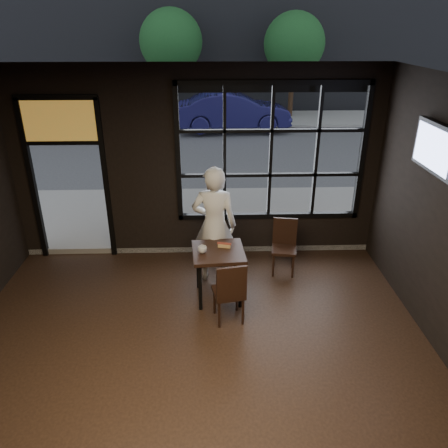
{
  "coord_description": "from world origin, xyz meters",
  "views": [
    {
      "loc": [
        0.23,
        -3.36,
        3.73
      ],
      "look_at": [
        0.4,
        2.2,
        1.15
      ],
      "focal_mm": 35.0,
      "sensor_mm": 36.0,
      "label": 1
    }
  ],
  "objects_px": {
    "man": "(214,226)",
    "navy_car": "(233,111)",
    "cafe_table": "(218,274)",
    "chair_near": "(228,290)"
  },
  "relations": [
    {
      "from": "man",
      "to": "chair_near",
      "type": "bearing_deg",
      "value": 105.79
    },
    {
      "from": "chair_near",
      "to": "navy_car",
      "type": "xyz_separation_m",
      "value": [
        0.62,
        11.23,
        0.32
      ]
    },
    {
      "from": "man",
      "to": "navy_car",
      "type": "xyz_separation_m",
      "value": [
        0.79,
        10.18,
        -0.15
      ]
    },
    {
      "from": "cafe_table",
      "to": "navy_car",
      "type": "xyz_separation_m",
      "value": [
        0.75,
        10.7,
        0.39
      ]
    },
    {
      "from": "cafe_table",
      "to": "man",
      "type": "relative_size",
      "value": 0.42
    },
    {
      "from": "cafe_table",
      "to": "navy_car",
      "type": "height_order",
      "value": "navy_car"
    },
    {
      "from": "cafe_table",
      "to": "navy_car",
      "type": "bearing_deg",
      "value": 81.64
    },
    {
      "from": "cafe_table",
      "to": "chair_near",
      "type": "xyz_separation_m",
      "value": [
        0.12,
        -0.53,
        0.07
      ]
    },
    {
      "from": "cafe_table",
      "to": "chair_near",
      "type": "relative_size",
      "value": 0.86
    },
    {
      "from": "cafe_table",
      "to": "chair_near",
      "type": "bearing_deg",
      "value": -81.12
    }
  ]
}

